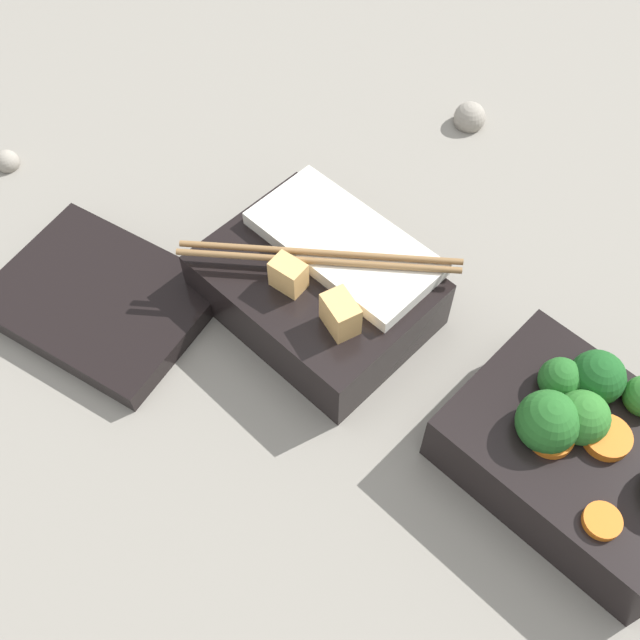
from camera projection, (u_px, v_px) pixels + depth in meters
name	position (u px, v px, depth m)	size (l,w,h in m)	color
ground_plane	(405.00, 380.00, 0.58)	(3.00, 3.00, 0.00)	gray
bento_tray_vegetable	(584.00, 449.00, 0.51)	(0.17, 0.13, 0.08)	black
bento_tray_rice	(322.00, 283.00, 0.60)	(0.18, 0.15, 0.08)	black
bento_lid	(101.00, 299.00, 0.61)	(0.17, 0.13, 0.02)	black
pebble_0	(7.00, 162.00, 0.71)	(0.02, 0.02, 0.02)	gray
pebble_1	(469.00, 118.00, 0.74)	(0.03, 0.03, 0.03)	gray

